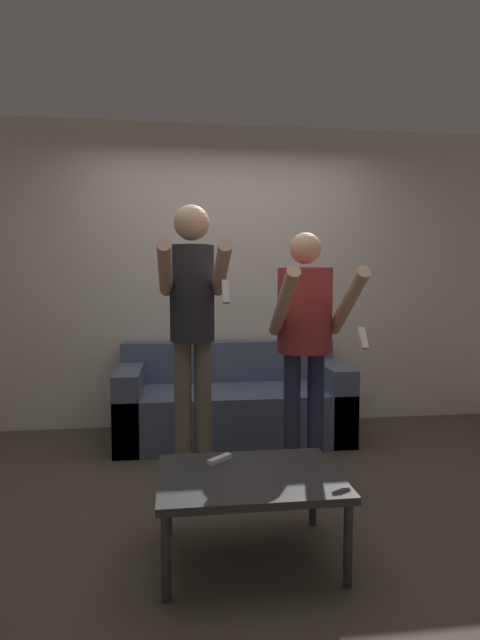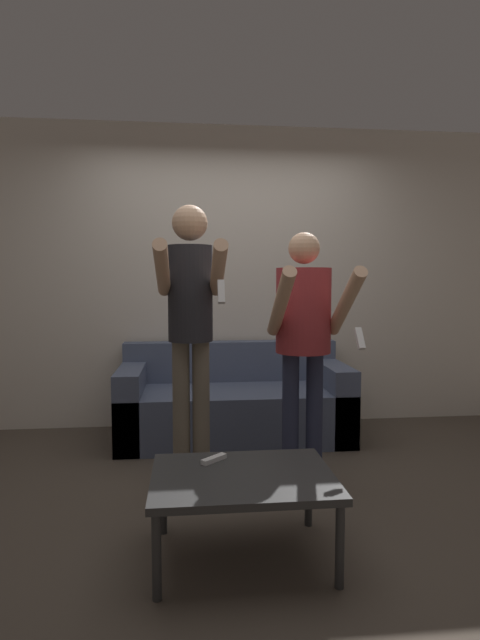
{
  "view_description": "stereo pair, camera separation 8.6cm",
  "coord_description": "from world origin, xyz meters",
  "px_view_note": "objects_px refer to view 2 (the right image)",
  "views": [
    {
      "loc": [
        -0.46,
        -2.99,
        1.32
      ],
      "look_at": [
        0.01,
        0.61,
        1.03
      ],
      "focal_mm": 28.0,
      "sensor_mm": 36.0,
      "label": 1
    },
    {
      "loc": [
        -0.37,
        -3.0,
        1.32
      ],
      "look_at": [
        0.01,
        0.61,
        1.03
      ],
      "focal_mm": 28.0,
      "sensor_mm": 36.0,
      "label": 2
    }
  ],
  "objects_px": {
    "couch": "(234,405)",
    "person_standing_left": "(191,315)",
    "person_standing_right": "(304,326)",
    "coffee_table": "(243,482)",
    "remote_on_table": "(214,459)"
  },
  "relations": [
    {
      "from": "couch",
      "to": "person_standing_left",
      "type": "distance_m",
      "value": 1.33
    },
    {
      "from": "person_standing_right",
      "to": "coffee_table",
      "type": "relative_size",
      "value": 1.9
    },
    {
      "from": "person_standing_left",
      "to": "coffee_table",
      "type": "height_order",
      "value": "person_standing_left"
    },
    {
      "from": "person_standing_right",
      "to": "person_standing_left",
      "type": "bearing_deg",
      "value": -179.89
    },
    {
      "from": "person_standing_right",
      "to": "remote_on_table",
      "type": "distance_m",
      "value": 1.1
    },
    {
      "from": "coffee_table",
      "to": "remote_on_table",
      "type": "height_order",
      "value": "remote_on_table"
    },
    {
      "from": "couch",
      "to": "coffee_table",
      "type": "bearing_deg",
      "value": -94.05
    },
    {
      "from": "couch",
      "to": "person_standing_left",
      "type": "height_order",
      "value": "person_standing_left"
    },
    {
      "from": "remote_on_table",
      "to": "couch",
      "type": "bearing_deg",
      "value": 81.22
    },
    {
      "from": "person_standing_left",
      "to": "couch",
      "type": "bearing_deg",
      "value": 69.62
    },
    {
      "from": "person_standing_right",
      "to": "coffee_table",
      "type": "bearing_deg",
      "value": -119.8
    },
    {
      "from": "person_standing_left",
      "to": "person_standing_right",
      "type": "xyz_separation_m",
      "value": [
        0.73,
        0.0,
        -0.08
      ]
    },
    {
      "from": "person_standing_left",
      "to": "person_standing_right",
      "type": "height_order",
      "value": "person_standing_left"
    },
    {
      "from": "person_standing_left",
      "to": "remote_on_table",
      "type": "bearing_deg",
      "value": -81.06
    },
    {
      "from": "couch",
      "to": "person_standing_right",
      "type": "bearing_deg",
      "value": -69.57
    }
  ]
}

